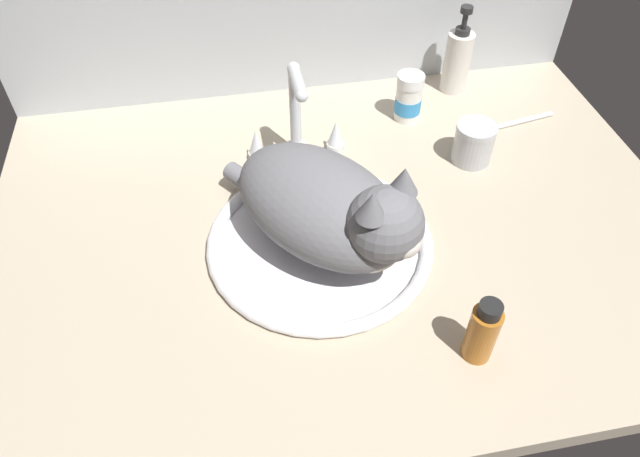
{
  "coord_description": "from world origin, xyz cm",
  "views": [
    {
      "loc": [
        -15.78,
        -65.01,
        71.52
      ],
      "look_at": [
        -4.37,
        -4.32,
        7.0
      ],
      "focal_mm": 32.79,
      "sensor_mm": 36.0,
      "label": 1
    }
  ],
  "objects_px": {
    "amber_bottle": "(482,332)",
    "soap_pump_bottle": "(457,60)",
    "faucet": "(296,124)",
    "sink_basin": "(320,242)",
    "toothbrush": "(509,124)",
    "pill_bottle": "(408,99)",
    "metal_jar": "(474,143)",
    "cat": "(331,209)"
  },
  "relations": [
    {
      "from": "amber_bottle",
      "to": "toothbrush",
      "type": "bearing_deg",
      "value": 62.08
    },
    {
      "from": "soap_pump_bottle",
      "to": "toothbrush",
      "type": "bearing_deg",
      "value": -66.19
    },
    {
      "from": "cat",
      "to": "amber_bottle",
      "type": "relative_size",
      "value": 3.25
    },
    {
      "from": "pill_bottle",
      "to": "sink_basin",
      "type": "bearing_deg",
      "value": -127.13
    },
    {
      "from": "pill_bottle",
      "to": "toothbrush",
      "type": "bearing_deg",
      "value": -18.74
    },
    {
      "from": "amber_bottle",
      "to": "faucet",
      "type": "bearing_deg",
      "value": 110.55
    },
    {
      "from": "cat",
      "to": "amber_bottle",
      "type": "height_order",
      "value": "cat"
    },
    {
      "from": "pill_bottle",
      "to": "soap_pump_bottle",
      "type": "bearing_deg",
      "value": 33.1
    },
    {
      "from": "metal_jar",
      "to": "amber_bottle",
      "type": "height_order",
      "value": "amber_bottle"
    },
    {
      "from": "faucet",
      "to": "soap_pump_bottle",
      "type": "height_order",
      "value": "faucet"
    },
    {
      "from": "faucet",
      "to": "metal_jar",
      "type": "height_order",
      "value": "faucet"
    },
    {
      "from": "amber_bottle",
      "to": "soap_pump_bottle",
      "type": "distance_m",
      "value": 0.64
    },
    {
      "from": "soap_pump_bottle",
      "to": "pill_bottle",
      "type": "xyz_separation_m",
      "value": [
        -0.12,
        -0.08,
        -0.02
      ]
    },
    {
      "from": "faucet",
      "to": "soap_pump_bottle",
      "type": "distance_m",
      "value": 0.39
    },
    {
      "from": "faucet",
      "to": "cat",
      "type": "relative_size",
      "value": 0.55
    },
    {
      "from": "cat",
      "to": "toothbrush",
      "type": "bearing_deg",
      "value": 32.6
    },
    {
      "from": "cat",
      "to": "soap_pump_bottle",
      "type": "relative_size",
      "value": 1.92
    },
    {
      "from": "sink_basin",
      "to": "toothbrush",
      "type": "bearing_deg",
      "value": 29.95
    },
    {
      "from": "faucet",
      "to": "cat",
      "type": "xyz_separation_m",
      "value": [
        0.01,
        -0.24,
        0.02
      ]
    },
    {
      "from": "toothbrush",
      "to": "sink_basin",
      "type": "bearing_deg",
      "value": -150.05
    },
    {
      "from": "soap_pump_bottle",
      "to": "pill_bottle",
      "type": "distance_m",
      "value": 0.15
    },
    {
      "from": "soap_pump_bottle",
      "to": "cat",
      "type": "bearing_deg",
      "value": -130.22
    },
    {
      "from": "faucet",
      "to": "metal_jar",
      "type": "bearing_deg",
      "value": -11.93
    },
    {
      "from": "sink_basin",
      "to": "toothbrush",
      "type": "distance_m",
      "value": 0.48
    },
    {
      "from": "faucet",
      "to": "amber_bottle",
      "type": "relative_size",
      "value": 1.78
    },
    {
      "from": "amber_bottle",
      "to": "sink_basin",
      "type": "bearing_deg",
      "value": 126.59
    },
    {
      "from": "amber_bottle",
      "to": "cat",
      "type": "bearing_deg",
      "value": 126.57
    },
    {
      "from": "sink_basin",
      "to": "faucet",
      "type": "distance_m",
      "value": 0.23
    },
    {
      "from": "sink_basin",
      "to": "soap_pump_bottle",
      "type": "relative_size",
      "value": 1.97
    },
    {
      "from": "faucet",
      "to": "cat",
      "type": "bearing_deg",
      "value": -86.82
    },
    {
      "from": "sink_basin",
      "to": "soap_pump_bottle",
      "type": "distance_m",
      "value": 0.53
    },
    {
      "from": "faucet",
      "to": "pill_bottle",
      "type": "relative_size",
      "value": 1.98
    },
    {
      "from": "sink_basin",
      "to": "metal_jar",
      "type": "xyz_separation_m",
      "value": [
        0.31,
        0.16,
        0.03
      ]
    },
    {
      "from": "sink_basin",
      "to": "amber_bottle",
      "type": "xyz_separation_m",
      "value": [
        0.17,
        -0.23,
        0.04
      ]
    },
    {
      "from": "faucet",
      "to": "toothbrush",
      "type": "height_order",
      "value": "faucet"
    },
    {
      "from": "faucet",
      "to": "pill_bottle",
      "type": "bearing_deg",
      "value": 19.29
    },
    {
      "from": "amber_bottle",
      "to": "pill_bottle",
      "type": "xyz_separation_m",
      "value": [
        0.06,
        0.53,
        -0.01
      ]
    },
    {
      "from": "amber_bottle",
      "to": "soap_pump_bottle",
      "type": "height_order",
      "value": "soap_pump_bottle"
    },
    {
      "from": "metal_jar",
      "to": "toothbrush",
      "type": "bearing_deg",
      "value": 36.79
    },
    {
      "from": "amber_bottle",
      "to": "pill_bottle",
      "type": "relative_size",
      "value": 1.11
    },
    {
      "from": "toothbrush",
      "to": "soap_pump_bottle",
      "type": "bearing_deg",
      "value": 113.81
    },
    {
      "from": "cat",
      "to": "metal_jar",
      "type": "height_order",
      "value": "cat"
    }
  ]
}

